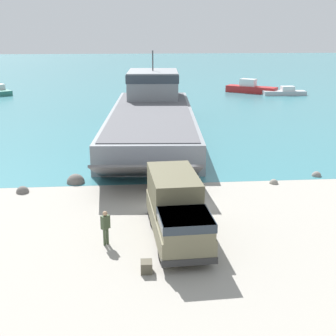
{
  "coord_description": "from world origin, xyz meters",
  "views": [
    {
      "loc": [
        -2.92,
        -27.23,
        10.48
      ],
      "look_at": [
        -0.46,
        0.7,
        2.11
      ],
      "focal_mm": 50.0,
      "sensor_mm": 36.0,
      "label": 1
    }
  ],
  "objects_px": {
    "moored_boat_a": "(285,92)",
    "moored_boat_c": "(1,91)",
    "cargo_crate": "(146,267)",
    "moored_boat_b": "(251,88)",
    "military_truck": "(177,208)",
    "soldier_on_ramp": "(106,225)",
    "landing_craft": "(152,111)"
  },
  "relations": [
    {
      "from": "moored_boat_a",
      "to": "landing_craft",
      "type": "bearing_deg",
      "value": 139.4
    },
    {
      "from": "soldier_on_ramp",
      "to": "moored_boat_b",
      "type": "xyz_separation_m",
      "value": [
        22.33,
        56.87,
        -0.29
      ]
    },
    {
      "from": "moored_boat_a",
      "to": "moored_boat_b",
      "type": "distance_m",
      "value": 5.91
    },
    {
      "from": "cargo_crate",
      "to": "moored_boat_b",
      "type": "bearing_deg",
      "value": 71.16
    },
    {
      "from": "landing_craft",
      "to": "moored_boat_b",
      "type": "height_order",
      "value": "landing_craft"
    },
    {
      "from": "moored_boat_b",
      "to": "cargo_crate",
      "type": "xyz_separation_m",
      "value": [
        -20.42,
        -59.84,
        -0.5
      ]
    },
    {
      "from": "moored_boat_a",
      "to": "moored_boat_c",
      "type": "distance_m",
      "value": 47.08
    },
    {
      "from": "landing_craft",
      "to": "cargo_crate",
      "type": "xyz_separation_m",
      "value": [
        -1.99,
        -31.15,
        -1.71
      ]
    },
    {
      "from": "military_truck",
      "to": "soldier_on_ramp",
      "type": "relative_size",
      "value": 4.22
    },
    {
      "from": "moored_boat_a",
      "to": "moored_boat_c",
      "type": "bearing_deg",
      "value": 86.21
    },
    {
      "from": "moored_boat_c",
      "to": "soldier_on_ramp",
      "type": "bearing_deg",
      "value": 75.3
    },
    {
      "from": "landing_craft",
      "to": "military_truck",
      "type": "relative_size",
      "value": 4.6
    },
    {
      "from": "military_truck",
      "to": "soldier_on_ramp",
      "type": "distance_m",
      "value": 3.73
    },
    {
      "from": "military_truck",
      "to": "cargo_crate",
      "type": "xyz_separation_m",
      "value": [
        -1.73,
        -3.58,
        -1.34
      ]
    },
    {
      "from": "soldier_on_ramp",
      "to": "moored_boat_a",
      "type": "bearing_deg",
      "value": 112.72
    },
    {
      "from": "moored_boat_a",
      "to": "cargo_crate",
      "type": "xyz_separation_m",
      "value": [
        -25.29,
        -56.51,
        -0.22
      ]
    },
    {
      "from": "landing_craft",
      "to": "moored_boat_a",
      "type": "height_order",
      "value": "landing_craft"
    },
    {
      "from": "soldier_on_ramp",
      "to": "landing_craft",
      "type": "bearing_deg",
      "value": 131.78
    },
    {
      "from": "military_truck",
      "to": "moored_boat_b",
      "type": "distance_m",
      "value": 59.29
    },
    {
      "from": "soldier_on_ramp",
      "to": "moored_boat_c",
      "type": "relative_size",
      "value": 0.33
    },
    {
      "from": "military_truck",
      "to": "moored_boat_b",
      "type": "bearing_deg",
      "value": 158.89
    },
    {
      "from": "military_truck",
      "to": "cargo_crate",
      "type": "height_order",
      "value": "military_truck"
    },
    {
      "from": "moored_boat_a",
      "to": "military_truck",
      "type": "bearing_deg",
      "value": 157.99
    },
    {
      "from": "soldier_on_ramp",
      "to": "moored_boat_b",
      "type": "bearing_deg",
      "value": 118.22
    },
    {
      "from": "moored_boat_c",
      "to": "cargo_crate",
      "type": "distance_m",
      "value": 64.93
    },
    {
      "from": "military_truck",
      "to": "moored_boat_c",
      "type": "height_order",
      "value": "military_truck"
    },
    {
      "from": "landing_craft",
      "to": "moored_boat_a",
      "type": "distance_m",
      "value": 34.47
    },
    {
      "from": "landing_craft",
      "to": "military_truck",
      "type": "bearing_deg",
      "value": -86.4
    },
    {
      "from": "moored_boat_b",
      "to": "moored_boat_a",
      "type": "bearing_deg",
      "value": 91.12
    },
    {
      "from": "moored_boat_a",
      "to": "moored_boat_c",
      "type": "relative_size",
      "value": 1.27
    },
    {
      "from": "soldier_on_ramp",
      "to": "military_truck",
      "type": "bearing_deg",
      "value": 59.06
    },
    {
      "from": "military_truck",
      "to": "cargo_crate",
      "type": "distance_m",
      "value": 4.19
    }
  ]
}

